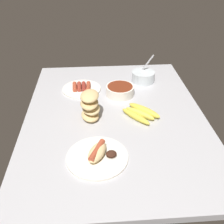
{
  "coord_description": "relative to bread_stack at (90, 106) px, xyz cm",
  "views": [
    {
      "loc": [
        -109.41,
        9.6,
        75.24
      ],
      "look_at": [
        -1.95,
        1.62,
        3.0
      ],
      "focal_mm": 42.13,
      "sensor_mm": 36.0,
      "label": 1
    }
  ],
  "objects": [
    {
      "name": "bowl_chili",
      "position": [
        21.76,
        -16.76,
        -4.2
      ],
      "size": [
        15.8,
        15.8,
        5.5
      ],
      "color": "white",
      "rests_on": "ground_plane"
    },
    {
      "name": "plate_hotdog_assembled",
      "position": [
        -28.86,
        -2.7,
        -5.55
      ],
      "size": [
        25.27,
        25.27,
        5.61
      ],
      "color": "white",
      "rests_on": "ground_plane"
    },
    {
      "name": "banana_bunch",
      "position": [
        -0.06,
        -24.96,
        -5.44
      ],
      "size": [
        20.62,
        19.95,
        3.8
      ],
      "color": "gold",
      "rests_on": "ground_plane"
    },
    {
      "name": "bread_stack",
      "position": [
        0.0,
        0.0,
        0.0
      ],
      "size": [
        13.78,
        11.03,
        14.4
      ],
      "color": "#DBB77A",
      "rests_on": "ground_plane"
    },
    {
      "name": "bowl_coleslaw",
      "position": [
        37.63,
        -32.76,
        -3.71
      ],
      "size": [
        14.04,
        14.04,
        16.2
      ],
      "color": "silver",
      "rests_on": "ground_plane"
    },
    {
      "name": "ground_plane",
      "position": [
        1.88,
        -12.23,
        -8.7
      ],
      "size": [
        120.0,
        90.0,
        3.0
      ],
      "primitive_type": "cube",
      "color": "#B2B2B7"
    },
    {
      "name": "plate_sausages",
      "position": [
        29.22,
        5.11,
        -6.21
      ],
      "size": [
        22.42,
        22.42,
        3.41
      ],
      "color": "white",
      "rests_on": "ground_plane"
    }
  ]
}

